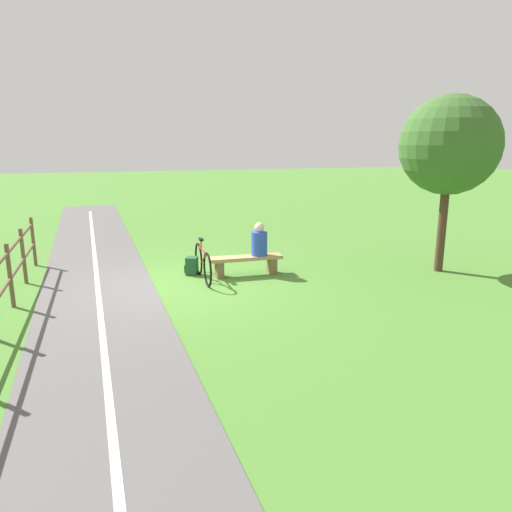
% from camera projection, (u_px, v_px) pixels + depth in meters
% --- Properties ---
extents(ground_plane, '(80.00, 80.00, 0.00)m').
position_uv_depth(ground_plane, '(174.00, 286.00, 10.29)').
color(ground_plane, '#477A2D').
extents(paved_path, '(4.13, 36.07, 0.02)m').
position_uv_depth(paved_path, '(107.00, 381.00, 6.19)').
color(paved_path, '#565454').
rests_on(paved_path, ground_plane).
extents(path_centre_line, '(1.74, 31.96, 0.00)m').
position_uv_depth(path_centre_line, '(107.00, 381.00, 6.19)').
color(path_centre_line, silver).
rests_on(path_centre_line, paved_path).
extents(bench, '(1.68, 0.38, 0.45)m').
position_uv_depth(bench, '(246.00, 262.00, 11.03)').
color(bench, '#A88456').
rests_on(bench, ground_plane).
extents(person_seated, '(0.37, 0.37, 0.77)m').
position_uv_depth(person_seated, '(259.00, 241.00, 11.00)').
color(person_seated, '#2847B7').
rests_on(person_seated, bench).
extents(bicycle, '(0.08, 1.76, 0.93)m').
position_uv_depth(bicycle, '(203.00, 263.00, 10.62)').
color(bicycle, black).
rests_on(bicycle, ground_plane).
extents(backpack, '(0.36, 0.35, 0.42)m').
position_uv_depth(backpack, '(192.00, 266.00, 11.10)').
color(backpack, '#1E4C2D').
rests_on(backpack, ground_plane).
extents(fence_roadside, '(0.20, 8.09, 1.22)m').
position_uv_depth(fence_roadside, '(1.00, 283.00, 8.07)').
color(fence_roadside, brown).
rests_on(fence_roadside, ground_plane).
extents(tree_mid_field, '(2.24, 2.24, 4.07)m').
position_uv_depth(tree_mid_field, '(450.00, 146.00, 10.79)').
color(tree_mid_field, '#473323').
rests_on(tree_mid_field, ground_plane).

